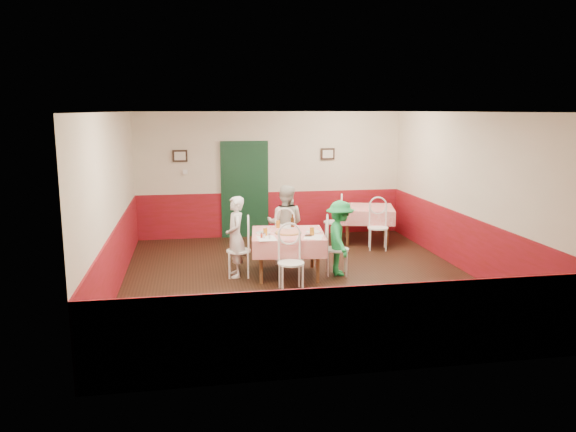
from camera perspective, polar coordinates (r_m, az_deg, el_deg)
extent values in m
plane|color=black|center=(9.58, 1.30, -6.47)|extent=(7.00, 7.00, 0.00)
plane|color=white|center=(9.15, 1.38, 10.52)|extent=(7.00, 7.00, 0.00)
cube|color=beige|center=(12.68, -1.75, 4.24)|extent=(6.00, 0.10, 2.80)
cube|color=beige|center=(5.94, 7.95, -3.33)|extent=(6.00, 0.10, 2.80)
cube|color=beige|center=(9.17, -17.39, 1.25)|extent=(0.10, 7.00, 2.80)
cube|color=beige|center=(10.27, 17.99, 2.19)|extent=(0.10, 7.00, 2.80)
cube|color=maroon|center=(12.80, -1.72, 0.22)|extent=(6.00, 0.03, 1.00)
cube|color=maroon|center=(6.23, 7.69, -11.36)|extent=(6.00, 0.03, 1.00)
cube|color=maroon|center=(9.35, -16.99, -4.20)|extent=(0.03, 7.00, 1.00)
cube|color=maroon|center=(10.43, 17.64, -2.71)|extent=(0.03, 7.00, 1.00)
cube|color=black|center=(12.61, -4.41, 2.57)|extent=(0.96, 0.06, 2.10)
cube|color=black|center=(12.47, -10.92, 6.01)|extent=(0.32, 0.03, 0.26)
cube|color=black|center=(12.84, 4.05, 6.31)|extent=(0.32, 0.03, 0.26)
cube|color=white|center=(12.50, -10.40, 4.43)|extent=(0.10, 0.03, 0.10)
cube|color=red|center=(9.72, 0.00, -3.91)|extent=(1.35, 1.35, 0.77)
cube|color=red|center=(12.37, 7.99, -0.84)|extent=(1.37, 1.37, 0.77)
cylinder|color=#B74723|center=(9.57, 0.02, -1.68)|extent=(0.49, 0.49, 0.03)
cylinder|color=white|center=(9.59, -2.59, -1.72)|extent=(0.28, 0.28, 0.01)
cylinder|color=white|center=(9.67, 2.59, -1.62)|extent=(0.28, 0.28, 0.01)
cylinder|color=white|center=(10.04, -0.06, -1.14)|extent=(0.28, 0.28, 0.01)
cylinder|color=#BF7219|center=(9.38, -2.32, -1.65)|extent=(0.08, 0.08, 0.13)
cylinder|color=#BF7219|center=(9.41, 2.45, -1.57)|extent=(0.08, 0.08, 0.14)
cylinder|color=#BF7219|center=(10.01, -1.03, -0.83)|extent=(0.08, 0.08, 0.13)
cylinder|color=#381C0A|center=(10.00, 0.45, -0.58)|extent=(0.07, 0.07, 0.22)
cylinder|color=silver|center=(9.20, -2.42, -2.02)|extent=(0.04, 0.04, 0.09)
cylinder|color=silver|center=(9.14, -1.90, -2.09)|extent=(0.04, 0.04, 0.09)
cylinder|color=#B23319|center=(9.23, -2.71, -1.97)|extent=(0.04, 0.04, 0.09)
cube|color=white|center=(9.20, -2.18, -2.28)|extent=(0.31, 0.41, 0.00)
cube|color=white|center=(9.31, 2.61, -2.14)|extent=(0.41, 0.48, 0.00)
cube|color=black|center=(9.37, 2.07, -1.99)|extent=(0.12, 0.10, 0.02)
imported|color=gray|center=(9.64, -5.35, -2.12)|extent=(0.35, 0.52, 1.39)
imported|color=gray|center=(10.52, -0.28, -0.80)|extent=(0.86, 0.77, 1.46)
imported|color=gray|center=(9.75, 5.29, -2.24)|extent=(0.57, 0.89, 1.31)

